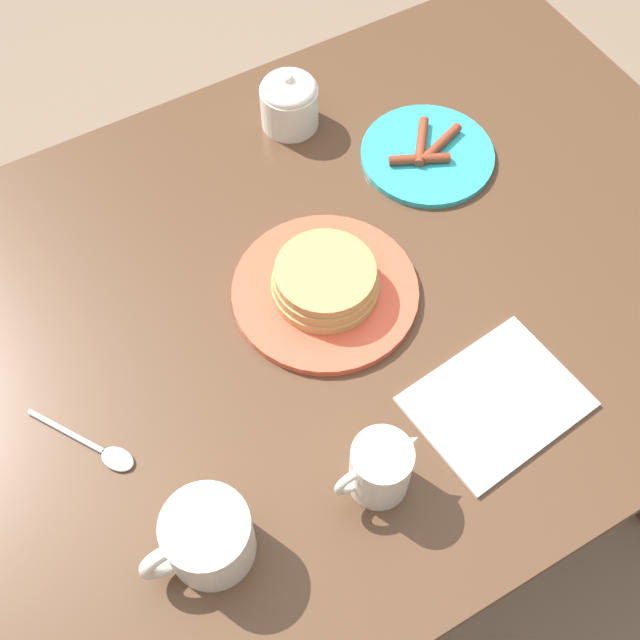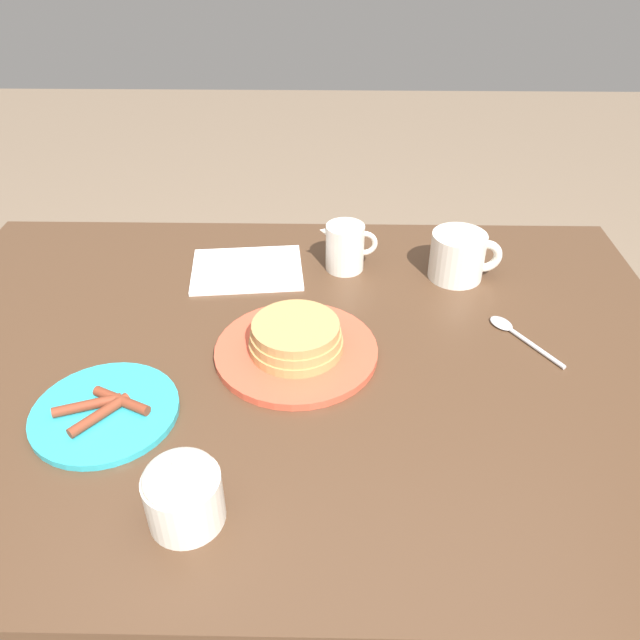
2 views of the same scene
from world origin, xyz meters
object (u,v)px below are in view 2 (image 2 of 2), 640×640
object	(u,v)px
coffee_mug	(459,255)
sugar_bowl	(183,492)
spoon	(513,332)
pancake_plate	(296,342)
napkin	(247,269)
side_plate_bacon	(105,412)
creamer_pitcher	(345,246)

from	to	relation	value
coffee_mug	sugar_bowl	world-z (taller)	sugar_bowl
sugar_bowl	spoon	world-z (taller)	sugar_bowl
pancake_plate	sugar_bowl	xyz separation A→B (m)	(-0.11, -0.30, 0.02)
coffee_mug	napkin	distance (m)	0.38
side_plate_bacon	napkin	bearing A→B (deg)	68.39
napkin	spoon	xyz separation A→B (m)	(0.44, -0.18, 0.00)
sugar_bowl	coffee_mug	bearing A→B (deg)	53.61
side_plate_bacon	sugar_bowl	distance (m)	0.22
pancake_plate	spoon	xyz separation A→B (m)	(0.34, 0.05, -0.02)
side_plate_bacon	napkin	size ratio (longest dim) A/B	0.92
sugar_bowl	spoon	bearing A→B (deg)	38.20
pancake_plate	spoon	distance (m)	0.34
pancake_plate	creamer_pitcher	distance (m)	0.26
pancake_plate	side_plate_bacon	xyz separation A→B (m)	(-0.25, -0.14, -0.01)
pancake_plate	coffee_mug	xyz separation A→B (m)	(0.27, 0.22, 0.02)
creamer_pitcher	napkin	world-z (taller)	creamer_pitcher
pancake_plate	napkin	distance (m)	0.26
sugar_bowl	pancake_plate	bearing A→B (deg)	70.00
pancake_plate	napkin	world-z (taller)	pancake_plate
spoon	sugar_bowl	bearing A→B (deg)	-141.80
creamer_pitcher	coffee_mug	bearing A→B (deg)	-7.21
coffee_mug	pancake_plate	bearing A→B (deg)	-140.90
spoon	napkin	bearing A→B (deg)	157.61
pancake_plate	creamer_pitcher	bearing A→B (deg)	73.20
napkin	side_plate_bacon	bearing A→B (deg)	-111.61
coffee_mug	napkin	size ratio (longest dim) A/B	0.59
coffee_mug	napkin	xyz separation A→B (m)	(-0.38, 0.01, -0.04)
creamer_pitcher	napkin	distance (m)	0.18
creamer_pitcher	sugar_bowl	bearing A→B (deg)	-108.56
napkin	spoon	world-z (taller)	spoon
coffee_mug	spoon	distance (m)	0.18
side_plate_bacon	creamer_pitcher	distance (m)	0.50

